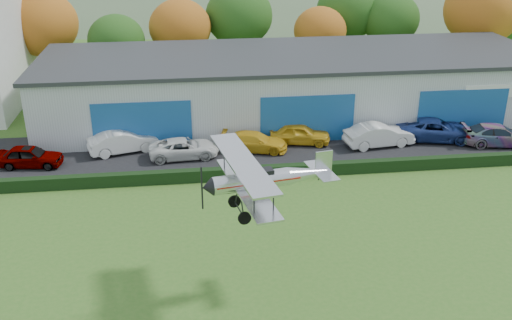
{
  "coord_description": "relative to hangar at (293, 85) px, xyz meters",
  "views": [
    {
      "loc": [
        -3.91,
        -17.77,
        16.23
      ],
      "look_at": [
        -0.47,
        9.09,
        4.4
      ],
      "focal_mm": 40.88,
      "sensor_mm": 36.0,
      "label": 1
    }
  ],
  "objects": [
    {
      "name": "apron",
      "position": [
        -2.0,
        -6.98,
        -2.63
      ],
      "size": [
        48.0,
        9.0,
        0.05
      ],
      "primitive_type": "cube",
      "color": "black",
      "rests_on": "ground"
    },
    {
      "name": "hedge",
      "position": [
        -2.0,
        -11.78,
        -2.26
      ],
      "size": [
        46.0,
        0.6,
        0.8
      ],
      "primitive_type": "cube",
      "color": "black",
      "rests_on": "ground"
    },
    {
      "name": "hangar",
      "position": [
        0.0,
        0.0,
        0.0
      ],
      "size": [
        40.6,
        12.6,
        5.3
      ],
      "color": "#B2B7BC",
      "rests_on": "ground"
    },
    {
      "name": "tree_belt",
      "position": [
        -4.15,
        12.64,
        2.95
      ],
      "size": [
        75.7,
        13.22,
        10.12
      ],
      "color": "#3D2614",
      "rests_on": "ground"
    },
    {
      "name": "distant_hills",
      "position": [
        -9.38,
        112.02,
        -15.7
      ],
      "size": [
        430.0,
        196.0,
        56.0
      ],
      "color": "#4C6642",
      "rests_on": "ground"
    },
    {
      "name": "car_0",
      "position": [
        -19.45,
        -8.12,
        -1.87
      ],
      "size": [
        4.47,
        2.21,
        1.46
      ],
      "primitive_type": "imported",
      "rotation": [
        0.0,
        0.0,
        1.46
      ],
      "color": "gray",
      "rests_on": "apron"
    },
    {
      "name": "car_1",
      "position": [
        -13.41,
        -6.36,
        -1.8
      ],
      "size": [
        5.2,
        3.06,
        1.62
      ],
      "primitive_type": "imported",
      "rotation": [
        0.0,
        0.0,
        1.86
      ],
      "color": "silver",
      "rests_on": "apron"
    },
    {
      "name": "car_2",
      "position": [
        -9.15,
        -7.88,
        -1.93
      ],
      "size": [
        5.01,
        2.56,
        1.35
      ],
      "primitive_type": "imported",
      "rotation": [
        0.0,
        0.0,
        1.64
      ],
      "color": "silver",
      "rests_on": "apron"
    },
    {
      "name": "car_3",
      "position": [
        -4.11,
        -7.31,
        -1.92
      ],
      "size": [
        5.04,
        2.94,
        1.37
      ],
      "primitive_type": "imported",
      "rotation": [
        0.0,
        0.0,
        1.34
      ],
      "color": "gold",
      "rests_on": "apron"
    },
    {
      "name": "car_4",
      "position": [
        -0.6,
        -6.32,
        -1.85
      ],
      "size": [
        4.74,
        2.73,
        1.52
      ],
      "primitive_type": "imported",
      "rotation": [
        0.0,
        0.0,
        1.35
      ],
      "color": "gold",
      "rests_on": "apron"
    },
    {
      "name": "car_5",
      "position": [
        5.04,
        -7.53,
        -1.77
      ],
      "size": [
        5.26,
        2.43,
        1.67
      ],
      "primitive_type": "imported",
      "rotation": [
        0.0,
        0.0,
        1.7
      ],
      "color": "silver",
      "rests_on": "apron"
    },
    {
      "name": "car_6",
      "position": [
        9.62,
        -6.9,
        -1.8
      ],
      "size": [
        6.24,
        3.85,
        1.61
      ],
      "primitive_type": "imported",
      "rotation": [
        0.0,
        0.0,
        1.36
      ],
      "color": "navy",
      "rests_on": "apron"
    },
    {
      "name": "car_7",
      "position": [
        13.8,
        -8.46,
        -1.84
      ],
      "size": [
        5.55,
        2.93,
        1.53
      ],
      "primitive_type": "imported",
      "rotation": [
        0.0,
        0.0,
        1.42
      ],
      "color": "gray",
      "rests_on": "apron"
    },
    {
      "name": "biplane",
      "position": [
        -5.81,
        -23.65,
        2.99
      ],
      "size": [
        5.91,
        6.75,
        2.51
      ],
      "rotation": [
        0.0,
        0.0,
        0.18
      ],
      "color": "silver"
    }
  ]
}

